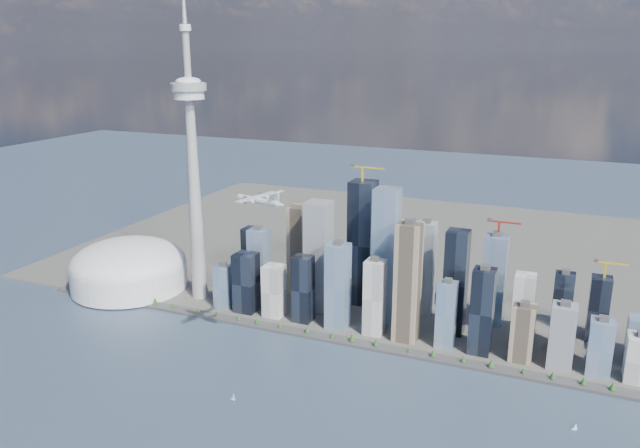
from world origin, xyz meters
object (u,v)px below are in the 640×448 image
at_px(needle_tower, 193,162).
at_px(sailboat_east, 575,428).
at_px(airplane, 259,200).
at_px(sailboat_west, 233,397).
at_px(dome_stadium, 129,267).

height_order(needle_tower, sailboat_east, needle_tower).
bearing_deg(airplane, sailboat_east, 17.75).
bearing_deg(needle_tower, sailboat_west, -49.99).
distance_m(dome_stadium, sailboat_west, 433.39).
height_order(sailboat_west, sailboat_east, sailboat_west).
relative_size(needle_tower, airplane, 7.23).
xyz_separation_m(dome_stadium, sailboat_east, (741.67, -151.33, -36.68)).
relative_size(dome_stadium, airplane, 2.63).
relative_size(sailboat_west, sailboat_east, 1.17).
xyz_separation_m(airplane, sailboat_east, (381.91, 24.41, -233.49)).
bearing_deg(needle_tower, dome_stadium, -175.91).
bearing_deg(sailboat_east, airplane, 170.15).
distance_m(dome_stadium, airplane, 446.15).
relative_size(airplane, sailboat_east, 8.86).
bearing_deg(sailboat_east, needle_tower, 151.48).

